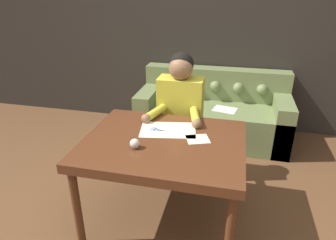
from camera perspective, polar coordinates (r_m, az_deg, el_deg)
ground_plane at (r=2.56m, az=-1.19°, el=-20.03°), size 16.00×16.00×0.00m
wall_back at (r=3.93m, az=6.60°, el=17.19°), size 8.00×0.06×2.60m
dining_table at (r=2.26m, az=-0.81°, el=-5.53°), size 1.19×0.95×0.74m
couch at (r=3.79m, az=8.50°, el=1.11°), size 1.80×0.80×0.83m
person at (r=2.83m, az=2.32°, el=0.62°), size 0.50×0.58×1.25m
pattern_paper_main at (r=2.37m, az=0.00°, el=-1.89°), size 0.48×0.36×0.00m
pattern_paper_offcut at (r=2.24m, az=5.69°, el=-3.65°), size 0.21×0.20×0.00m
scissors at (r=2.36m, az=-1.65°, el=-1.99°), size 0.23×0.09×0.01m
pin_cushion at (r=2.11m, az=-6.35°, el=-4.57°), size 0.07×0.07×0.07m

